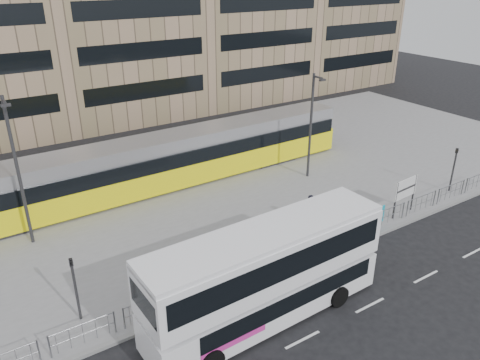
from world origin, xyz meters
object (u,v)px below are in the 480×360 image
traffic_light_east (454,164)px  pedestrian (310,209)px  double_decker_bus (266,272)px  lamp_post_east (311,122)px  traffic_light_west (74,281)px  lamp_post_west (17,167)px  station_sign (406,190)px  ad_panel (380,215)px  tram (152,164)px

traffic_light_east → pedestrian: bearing=148.4°
double_decker_bus → lamp_post_east: (11.38, 10.45, 1.89)m
pedestrian → traffic_light_west: traffic_light_west is taller
traffic_light_west → lamp_post_east: lamp_post_east is taller
lamp_post_west → pedestrian: bearing=-25.4°
lamp_post_east → traffic_light_east: bearing=-47.5°
lamp_post_west → lamp_post_east: size_ratio=1.11×
station_sign → pedestrian: station_sign is taller
ad_panel → traffic_light_east: size_ratio=0.43×
lamp_post_west → lamp_post_east: 18.83m
ad_panel → lamp_post_east: (1.28, 7.87, 3.36)m
tram → lamp_post_east: 11.37m
pedestrian → lamp_post_east: (4.48, 5.37, 3.17)m
traffic_light_west → lamp_post_east: size_ratio=0.41×
tram → station_sign: 16.42m
pedestrian → traffic_light_east: (11.01, -1.77, 1.02)m
tram → ad_panel: (9.05, -12.05, -1.05)m
station_sign → pedestrian: size_ratio=1.25×
ad_panel → pedestrian: (-3.21, 2.50, 0.18)m
tram → lamp_post_east: size_ratio=4.10×
pedestrian → traffic_light_east: 11.20m
traffic_light_west → traffic_light_east: (24.84, -0.84, 0.00)m
lamp_post_east → traffic_light_west: bearing=-161.0°
lamp_post_east → pedestrian: bearing=-129.8°
tram → ad_panel: 15.10m
traffic_light_west → lamp_post_west: 8.15m
ad_panel → traffic_light_east: 7.93m
traffic_light_west → lamp_post_west: size_ratio=0.37×
tram → traffic_light_west: size_ratio=9.95×
station_sign → lamp_post_east: 8.06m
station_sign → pedestrian: bearing=153.7°
tram → traffic_light_west: (-7.99, -10.48, 0.15)m
tram → traffic_light_east: (16.85, -11.31, 0.15)m
traffic_light_west → traffic_light_east: size_ratio=1.00×
ad_panel → lamp_post_west: bearing=146.8°
tram → lamp_post_east: bearing=-23.1°
station_sign → lamp_post_west: 22.04m
lamp_post_west → traffic_light_west: bearing=-86.5°
double_decker_bus → lamp_post_west: (-7.39, 11.87, 2.29)m
tram → traffic_light_east: 20.30m
tram → traffic_light_west: tram is taller
ad_panel → lamp_post_east: lamp_post_east is taller
station_sign → traffic_light_east: 5.43m
pedestrian → traffic_light_east: size_ratio=0.62×
traffic_light_east → lamp_post_east: lamp_post_east is taller
tram → lamp_post_west: (-8.45, -2.75, 2.71)m
lamp_post_west → double_decker_bus: bearing=-58.1°
ad_panel → tram: bearing=121.7°
ad_panel → station_sign: bearing=1.6°
tram → lamp_post_east: lamp_post_east is taller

